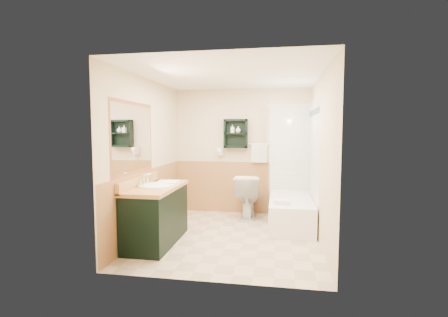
{
  "coord_description": "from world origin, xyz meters",
  "views": [
    {
      "loc": [
        0.7,
        -4.74,
        1.59
      ],
      "look_at": [
        -0.13,
        0.2,
        1.17
      ],
      "focal_mm": 26.0,
      "sensor_mm": 36.0,
      "label": 1
    }
  ],
  "objects_px": {
    "toilet": "(248,196)",
    "vanity": "(157,214)",
    "soap_bottle_b": "(238,130)",
    "wall_shelf": "(236,134)",
    "vanity_book": "(154,175)",
    "soap_bottle_a": "(232,131)",
    "bathtub": "(291,212)",
    "hair_dryer": "(220,152)"
  },
  "relations": [
    {
      "from": "bathtub",
      "to": "soap_bottle_a",
      "type": "distance_m",
      "value": 1.87
    },
    {
      "from": "hair_dryer",
      "to": "toilet",
      "type": "bearing_deg",
      "value": -26.12
    },
    {
      "from": "vanity",
      "to": "soap_bottle_a",
      "type": "bearing_deg",
      "value": 65.56
    },
    {
      "from": "vanity_book",
      "to": "soap_bottle_a",
      "type": "bearing_deg",
      "value": 52.15
    },
    {
      "from": "soap_bottle_a",
      "to": "bathtub",
      "type": "bearing_deg",
      "value": -31.56
    },
    {
      "from": "bathtub",
      "to": "soap_bottle_b",
      "type": "relative_size",
      "value": 12.21
    },
    {
      "from": "vanity",
      "to": "soap_bottle_a",
      "type": "height_order",
      "value": "soap_bottle_a"
    },
    {
      "from": "vanity_book",
      "to": "soap_bottle_a",
      "type": "distance_m",
      "value": 1.9
    },
    {
      "from": "bathtub",
      "to": "soap_bottle_b",
      "type": "height_order",
      "value": "soap_bottle_b"
    },
    {
      "from": "hair_dryer",
      "to": "toilet",
      "type": "distance_m",
      "value": 1.02
    },
    {
      "from": "bathtub",
      "to": "soap_bottle_a",
      "type": "relative_size",
      "value": 9.86
    },
    {
      "from": "hair_dryer",
      "to": "wall_shelf",
      "type": "bearing_deg",
      "value": -4.76
    },
    {
      "from": "bathtub",
      "to": "vanity_book",
      "type": "height_order",
      "value": "vanity_book"
    },
    {
      "from": "hair_dryer",
      "to": "soap_bottle_a",
      "type": "relative_size",
      "value": 1.58
    },
    {
      "from": "vanity",
      "to": "toilet",
      "type": "height_order",
      "value": "vanity"
    },
    {
      "from": "vanity",
      "to": "soap_bottle_b",
      "type": "xyz_separation_m",
      "value": [
        0.94,
        1.83,
        1.2
      ]
    },
    {
      "from": "wall_shelf",
      "to": "vanity",
      "type": "relative_size",
      "value": 0.43
    },
    {
      "from": "bathtub",
      "to": "soap_bottle_b",
      "type": "distance_m",
      "value": 1.82
    },
    {
      "from": "vanity_book",
      "to": "soap_bottle_a",
      "type": "height_order",
      "value": "soap_bottle_a"
    },
    {
      "from": "hair_dryer",
      "to": "soap_bottle_a",
      "type": "height_order",
      "value": "soap_bottle_a"
    },
    {
      "from": "wall_shelf",
      "to": "vanity_book",
      "type": "xyz_separation_m",
      "value": [
        -1.06,
        -1.48,
        -0.62
      ]
    },
    {
      "from": "vanity",
      "to": "bathtub",
      "type": "bearing_deg",
      "value": 31.23
    },
    {
      "from": "wall_shelf",
      "to": "soap_bottle_b",
      "type": "relative_size",
      "value": 4.48
    },
    {
      "from": "vanity_book",
      "to": "hair_dryer",
      "type": "bearing_deg",
      "value": 59.43
    },
    {
      "from": "wall_shelf",
      "to": "soap_bottle_b",
      "type": "distance_m",
      "value": 0.08
    },
    {
      "from": "hair_dryer",
      "to": "bathtub",
      "type": "height_order",
      "value": "hair_dryer"
    },
    {
      "from": "bathtub",
      "to": "toilet",
      "type": "height_order",
      "value": "toilet"
    },
    {
      "from": "wall_shelf",
      "to": "hair_dryer",
      "type": "xyz_separation_m",
      "value": [
        -0.3,
        0.02,
        -0.35
      ]
    },
    {
      "from": "wall_shelf",
      "to": "bathtub",
      "type": "relative_size",
      "value": 0.37
    },
    {
      "from": "bathtub",
      "to": "hair_dryer",
      "type": "bearing_deg",
      "value": 152.23
    },
    {
      "from": "hair_dryer",
      "to": "soap_bottle_b",
      "type": "xyz_separation_m",
      "value": [
        0.35,
        -0.03,
        0.41
      ]
    },
    {
      "from": "wall_shelf",
      "to": "soap_bottle_b",
      "type": "bearing_deg",
      "value": -6.14
    },
    {
      "from": "bathtub",
      "to": "toilet",
      "type": "distance_m",
      "value": 0.89
    },
    {
      "from": "bathtub",
      "to": "wall_shelf",
      "type": "bearing_deg",
      "value": 146.72
    },
    {
      "from": "toilet",
      "to": "vanity",
      "type": "bearing_deg",
      "value": 52.97
    },
    {
      "from": "toilet",
      "to": "soap_bottle_a",
      "type": "distance_m",
      "value": 1.27
    },
    {
      "from": "vanity",
      "to": "soap_bottle_b",
      "type": "height_order",
      "value": "soap_bottle_b"
    },
    {
      "from": "toilet",
      "to": "vanity_book",
      "type": "relative_size",
      "value": 3.62
    },
    {
      "from": "vanity",
      "to": "toilet",
      "type": "bearing_deg",
      "value": 54.03
    },
    {
      "from": "wall_shelf",
      "to": "soap_bottle_a",
      "type": "relative_size",
      "value": 3.61
    },
    {
      "from": "vanity_book",
      "to": "bathtub",
      "type": "bearing_deg",
      "value": 17.38
    },
    {
      "from": "bathtub",
      "to": "soap_bottle_b",
      "type": "bearing_deg",
      "value": 145.69
    }
  ]
}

